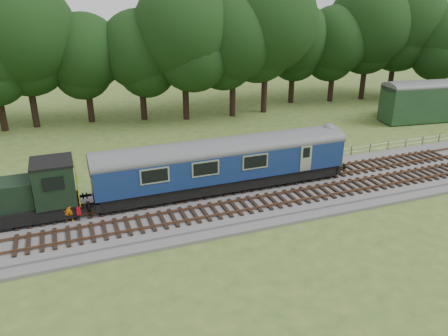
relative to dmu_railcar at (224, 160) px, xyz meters
name	(u,v)px	position (x,y,z in m)	size (l,w,h in m)	color
ground	(272,195)	(3.19, -1.40, -2.61)	(120.00, 120.00, 0.00)	#3C5C22
ballast	(272,192)	(3.19, -1.40, -2.43)	(70.00, 7.00, 0.35)	#4C4C4F
track_north	(264,182)	(3.19, 0.00, -2.19)	(67.20, 2.40, 0.21)	black
track_south	(283,199)	(3.19, -3.00, -2.19)	(67.20, 2.40, 0.21)	black
fence	(247,172)	(3.19, 3.10, -2.61)	(64.00, 0.12, 1.00)	#6B6054
tree_line	(187,118)	(3.19, 20.60, -2.61)	(70.00, 8.00, 18.00)	black
dmu_railcar	(224,160)	(0.00, 0.00, 0.00)	(18.05, 2.86, 3.88)	black
shunter_loco	(8,199)	(-13.93, 0.00, -0.63)	(8.92, 2.60, 3.38)	black
worker	(68,208)	(-10.60, -1.11, -1.33)	(0.67, 0.44, 1.85)	orange
shed	(404,105)	(26.87, 12.15, -1.27)	(4.16, 4.16, 2.64)	#18361C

